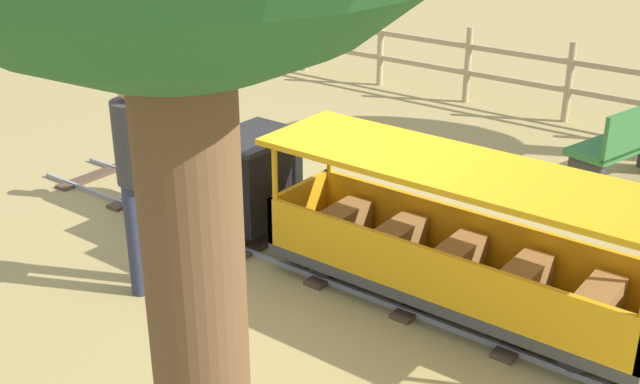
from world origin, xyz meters
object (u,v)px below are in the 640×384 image
(passenger_car, at_px, (456,252))
(conductor_person, at_px, (139,159))
(park_bench, at_px, (631,144))
(locomotive, at_px, (218,169))

(passenger_car, xyz_separation_m, conductor_person, (-1.03, 1.79, 0.54))
(passenger_car, distance_m, park_bench, 2.78)
(locomotive, distance_m, conductor_person, 1.18)
(locomotive, height_order, conductor_person, conductor_person)
(conductor_person, bearing_deg, locomotive, 17.00)
(park_bench, bearing_deg, locomotive, 139.57)
(locomotive, xyz_separation_m, conductor_person, (-1.03, -0.32, 0.47))
(passenger_car, relative_size, conductor_person, 1.67)
(passenger_car, bearing_deg, locomotive, 90.00)
(locomotive, bearing_deg, passenger_car, -90.00)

